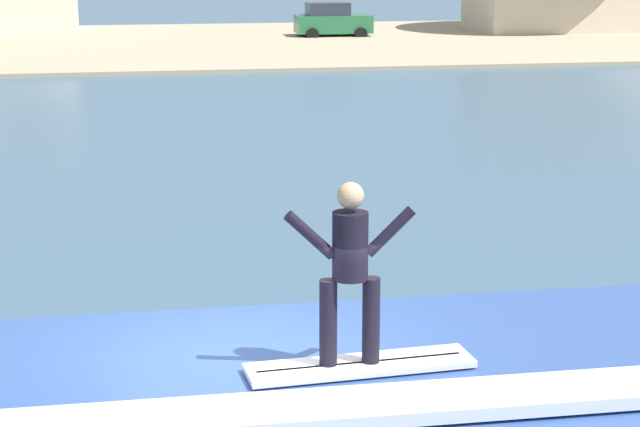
% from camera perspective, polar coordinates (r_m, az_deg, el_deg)
% --- Properties ---
extents(wave_crest, '(9.55, 3.83, 1.34)m').
position_cam_1_polar(wave_crest, '(11.30, 3.76, -9.99)').
color(wave_crest, '#325194').
rests_on(wave_crest, ground_plane).
extents(surfboard, '(2.12, 0.65, 0.06)m').
position_cam_1_polar(surfboard, '(10.49, 2.00, -7.54)').
color(surfboard, white).
rests_on(surfboard, wave_crest).
extents(surfer, '(1.18, 0.32, 1.67)m').
position_cam_1_polar(surfer, '(10.15, 1.50, -2.51)').
color(surfer, black).
rests_on(surfer, surfboard).
extents(shoreline_bank, '(120.00, 23.76, 0.17)m').
position_cam_1_polar(shoreline_bank, '(56.09, -9.05, 8.27)').
color(shoreline_bank, tan).
rests_on(shoreline_bank, ground_plane).
extents(car_far_shore, '(3.84, 2.13, 1.86)m').
position_cam_1_polar(car_far_shore, '(59.51, 0.60, 9.57)').
color(car_far_shore, '#23663D').
rests_on(car_far_shore, ground_plane).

